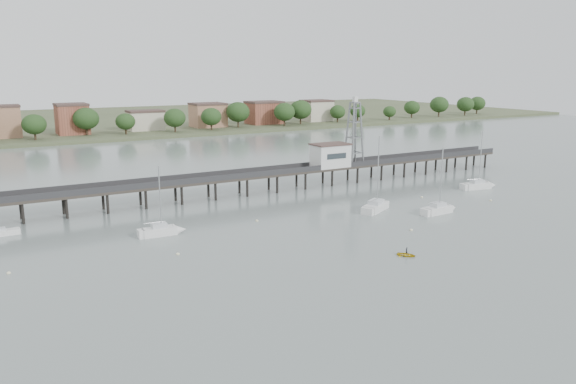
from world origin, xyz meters
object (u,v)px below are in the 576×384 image
lattice_tower (354,134)px  sailboat_b (166,231)px  sailboat_e (482,185)px  yellow_dinghy (406,256)px  sailboat_c (379,206)px  white_tender (7,232)px  sailboat_d (442,209)px  pier (228,178)px

lattice_tower → sailboat_b: lattice_tower is taller
sailboat_e → yellow_dinghy: (-44.85, -26.52, -0.64)m
sailboat_c → yellow_dinghy: 26.89m
white_tender → yellow_dinghy: (47.81, -38.97, -0.44)m
sailboat_b → lattice_tower: bearing=23.4°
sailboat_b → yellow_dinghy: bearing=-43.6°
sailboat_c → white_tender: (-61.50, 15.84, -0.19)m
sailboat_b → white_tender: size_ratio=3.12×
sailboat_c → yellow_dinghy: bearing=-148.9°
lattice_tower → sailboat_c: bearing=-115.6°
sailboat_c → sailboat_b: (-39.71, 3.57, 0.02)m
lattice_tower → sailboat_d: 33.07m
sailboat_e → white_tender: 93.49m
pier → white_tender: 42.00m
lattice_tower → sailboat_c: lattice_tower is taller
pier → sailboat_c: size_ratio=10.32×
sailboat_d → sailboat_b: sailboat_d is taller
yellow_dinghy → pier: bearing=62.9°
yellow_dinghy → sailboat_c: bearing=24.1°
sailboat_c → sailboat_e: bearing=-22.1°
pier → lattice_tower: size_ratio=9.68×
sailboat_c → sailboat_d: 11.39m
white_tender → sailboat_c: bearing=-16.1°
sailboat_c → white_tender: 63.51m
pier → lattice_tower: bearing=0.0°
pier → yellow_dinghy: size_ratio=57.05×
white_tender → lattice_tower: bearing=4.3°
pier → sailboat_b: (-19.39, -19.80, -3.14)m
pier → sailboat_e: bearing=-21.2°
lattice_tower → yellow_dinghy: size_ratio=5.89×
lattice_tower → yellow_dinghy: lattice_tower is taller
sailboat_c → sailboat_e: 31.34m
pier → sailboat_c: (20.32, -23.38, -3.16)m
lattice_tower → yellow_dinghy: (-24.87, -46.50, -11.10)m
pier → sailboat_d: 42.45m
sailboat_c → sailboat_e: size_ratio=1.10×
pier → sailboat_b: bearing=-134.4°
sailboat_e → lattice_tower: bearing=145.0°
lattice_tower → sailboat_e: bearing=-45.0°
lattice_tower → white_tender: 73.85m
sailboat_e → yellow_dinghy: size_ratio=5.04×
yellow_dinghy → sailboat_e: bearing=-4.6°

